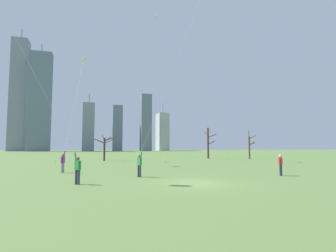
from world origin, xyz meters
name	(u,v)px	position (x,y,z in m)	size (l,w,h in m)	color
ground_plane	(194,183)	(0.00, 0.00, 0.00)	(400.00, 400.00, 0.00)	#5B7A3D
kite_flyer_midfield_right_white	(67,142)	(-8.36, 10.34, 2.66)	(1.47, 9.59, 13.26)	gray
kite_flyer_foreground_right_purple	(48,109)	(-8.70, 2.12, 4.50)	(9.61, 5.37, 18.68)	#33384C
kite_flyer_far_back_red	(150,137)	(-2.18, 2.97, 2.89)	(4.18, 8.86, 15.48)	#33384C
bystander_far_off_by_trees	(281,164)	(7.90, 2.11, 0.90)	(0.44, 0.35, 1.62)	#33384C
distant_kite_high_overhead_pink	(157,27)	(3.40, 25.15, 21.59)	(0.78, 4.34, 24.22)	pink
distant_kite_drifting_right_orange	(77,13)	(-9.35, 30.86, 25.14)	(3.16, 3.04, 30.10)	orange
bare_tree_right_of_center	(208,142)	(15.51, 32.61, 3.13)	(1.99, 1.66, 5.99)	#423326
bare_tree_center	(250,146)	(21.88, 28.21, 2.40)	(1.80, 2.03, 5.20)	brown
bare_tree_far_right_edge	(105,146)	(-4.32, 28.74, 2.34)	(3.61, 2.68, 4.11)	#423326
skyline_mid_tower_left	(146,123)	(22.48, 136.57, 16.52)	(6.03, 6.43, 33.05)	slate
skyline_squat_block	(162,132)	(37.74, 157.36, 12.48)	(6.80, 11.81, 31.21)	#B2B2B7
skyline_slender_spire	(117,128)	(6.77, 146.36, 13.51)	(5.63, 10.32, 27.03)	slate
skyline_mid_tower_right	(40,101)	(-35.69, 142.24, 27.41)	(11.47, 6.71, 59.73)	slate
skyline_short_annex	(19,95)	(-48.51, 151.61, 32.28)	(8.32, 9.04, 70.83)	gray
skyline_tall_tower	(89,127)	(-9.70, 145.85, 14.02)	(6.60, 8.46, 33.63)	gray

